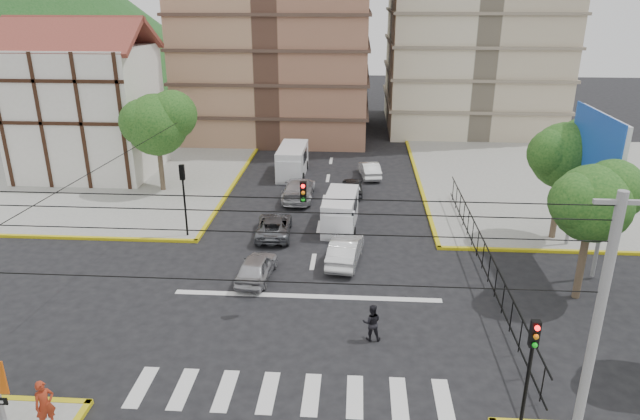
# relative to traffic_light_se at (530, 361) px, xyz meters

# --- Properties ---
(ground) EXTENTS (160.00, 160.00, 0.00)m
(ground) POSITION_rel_traffic_light_se_xyz_m (-7.80, 7.80, -3.11)
(ground) COLOR black
(ground) RESTS_ON ground
(sidewalk_nw) EXTENTS (26.00, 26.00, 0.15)m
(sidewalk_nw) POSITION_rel_traffic_light_se_xyz_m (-27.80, 27.80, -3.04)
(sidewalk_nw) COLOR gray
(sidewalk_nw) RESTS_ON ground
(sidewalk_ne) EXTENTS (26.00, 26.00, 0.15)m
(sidewalk_ne) POSITION_rel_traffic_light_se_xyz_m (12.20, 27.80, -3.04)
(sidewalk_ne) COLOR gray
(sidewalk_ne) RESTS_ON ground
(crosswalk_stripes) EXTENTS (12.00, 2.40, 0.01)m
(crosswalk_stripes) POSITION_rel_traffic_light_se_xyz_m (-7.80, 1.80, -3.11)
(crosswalk_stripes) COLOR silver
(crosswalk_stripes) RESTS_ON ground
(stop_line) EXTENTS (13.00, 0.40, 0.01)m
(stop_line) POSITION_rel_traffic_light_se_xyz_m (-7.80, 9.00, -3.11)
(stop_line) COLOR silver
(stop_line) RESTS_ON ground
(tudor_building) EXTENTS (10.80, 8.05, 12.23)m
(tudor_building) POSITION_rel_traffic_light_se_xyz_m (-26.80, 27.80, 2.14)
(tudor_building) COLOR silver
(tudor_building) RESTS_ON ground
(park_fence) EXTENTS (0.10, 22.50, 1.66)m
(park_fence) POSITION_rel_traffic_light_se_xyz_m (1.20, 12.30, -3.11)
(park_fence) COLOR black
(park_fence) RESTS_ON ground
(billboard) EXTENTS (0.36, 6.20, 8.10)m
(billboard) POSITION_rel_traffic_light_se_xyz_m (6.65, 13.80, 2.89)
(billboard) COLOR slate
(billboard) RESTS_ON ground
(tree_park_a) EXTENTS (4.41, 3.60, 6.83)m
(tree_park_a) POSITION_rel_traffic_light_se_xyz_m (5.28, 9.81, 1.90)
(tree_park_a) COLOR #473828
(tree_park_a) RESTS_ON ground
(tree_park_c) EXTENTS (4.65, 3.80, 7.25)m
(tree_park_c) POSITION_rel_traffic_light_se_xyz_m (6.29, 16.81, 2.22)
(tree_park_c) COLOR #473828
(tree_park_c) RESTS_ON ground
(tree_tudor) EXTENTS (5.39, 4.40, 7.43)m
(tree_tudor) POSITION_rel_traffic_light_se_xyz_m (-19.70, 23.81, 2.11)
(tree_tudor) COLOR #473828
(tree_tudor) RESTS_ON ground
(traffic_light_se) EXTENTS (0.28, 0.22, 4.40)m
(traffic_light_se) POSITION_rel_traffic_light_se_xyz_m (0.00, 0.00, 0.00)
(traffic_light_se) COLOR black
(traffic_light_se) RESTS_ON ground
(traffic_light_nw) EXTENTS (0.28, 0.22, 4.40)m
(traffic_light_nw) POSITION_rel_traffic_light_se_xyz_m (-15.60, 15.60, 0.00)
(traffic_light_nw) COLOR black
(traffic_light_nw) RESTS_ON ground
(traffic_light_hanging) EXTENTS (18.00, 9.12, 0.92)m
(traffic_light_hanging) POSITION_rel_traffic_light_se_xyz_m (-7.80, 5.76, 2.79)
(traffic_light_hanging) COLOR black
(traffic_light_hanging) RESTS_ON ground
(utility_pole_se) EXTENTS (1.40, 0.28, 9.00)m
(utility_pole_se) POSITION_rel_traffic_light_se_xyz_m (1.20, -1.20, 1.65)
(utility_pole_se) COLOR slate
(utility_pole_se) RESTS_ON ground
(van_right_lane) EXTENTS (2.23, 4.82, 2.11)m
(van_right_lane) POSITION_rel_traffic_light_se_xyz_m (-6.49, 17.57, -2.09)
(van_right_lane) COLOR silver
(van_right_lane) RESTS_ON ground
(van_left_lane) EXTENTS (2.19, 5.22, 2.34)m
(van_left_lane) POSITION_rel_traffic_light_se_xyz_m (-10.70, 28.21, -1.97)
(van_left_lane) COLOR silver
(van_left_lane) RESTS_ON ground
(car_silver_front_left) EXTENTS (1.89, 4.01, 1.33)m
(car_silver_front_left) POSITION_rel_traffic_light_se_xyz_m (-10.54, 10.65, -2.45)
(car_silver_front_left) COLOR #ACACB0
(car_silver_front_left) RESTS_ON ground
(car_white_front_right) EXTENTS (2.05, 4.47, 1.42)m
(car_white_front_right) POSITION_rel_traffic_light_se_xyz_m (-6.06, 12.88, -2.40)
(car_white_front_right) COLOR silver
(car_white_front_right) RESTS_ON ground
(car_grey_mid_left) EXTENTS (2.30, 4.51, 1.22)m
(car_grey_mid_left) POSITION_rel_traffic_light_se_xyz_m (-10.45, 16.28, -2.50)
(car_grey_mid_left) COLOR slate
(car_grey_mid_left) RESTS_ON ground
(car_silver_rear_left) EXTENTS (2.12, 5.17, 1.50)m
(car_silver_rear_left) POSITION_rel_traffic_light_se_xyz_m (-9.62, 22.87, -2.36)
(car_silver_rear_left) COLOR silver
(car_silver_rear_left) RESTS_ON ground
(car_darkgrey_mid_right) EXTENTS (1.57, 3.70, 1.25)m
(car_darkgrey_mid_right) POSITION_rel_traffic_light_se_xyz_m (-5.82, 24.08, -2.49)
(car_darkgrey_mid_right) COLOR #2A2B2D
(car_darkgrey_mid_right) RESTS_ON ground
(car_white_rear_right) EXTENTS (1.92, 4.00, 1.26)m
(car_white_rear_right) POSITION_rel_traffic_light_se_xyz_m (-4.53, 28.32, -2.48)
(car_white_rear_right) COLOR white
(car_white_rear_right) RESTS_ON ground
(pedestrian_sw_corner) EXTENTS (0.75, 0.78, 1.80)m
(pedestrian_sw_corner) POSITION_rel_traffic_light_se_xyz_m (-15.67, -0.60, -2.06)
(pedestrian_sw_corner) COLOR #9F2F18
(pedestrian_sw_corner) RESTS_ON sidewalk_sw
(pedestrian_crosswalk) EXTENTS (0.82, 0.65, 1.65)m
(pedestrian_crosswalk) POSITION_rel_traffic_light_se_xyz_m (-4.75, 5.53, -2.29)
(pedestrian_crosswalk) COLOR black
(pedestrian_crosswalk) RESTS_ON ground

